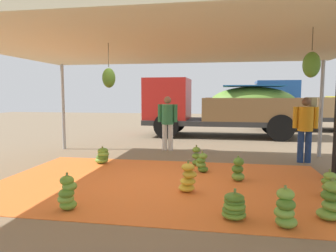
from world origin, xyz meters
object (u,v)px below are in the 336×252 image
Objects in this scene: banana_bunch_7 at (330,186)px; worker_0 at (305,125)px; banana_bunch_5 at (67,194)px; banana_bunch_9 at (332,202)px; banana_bunch_0 at (102,156)px; banana_bunch_6 at (197,157)px; banana_bunch_2 at (234,206)px; banana_bunch_4 at (238,170)px; worker_2 at (168,119)px; cargo_truck_main at (219,106)px; banana_bunch_3 at (188,179)px; banana_bunch_1 at (202,163)px; banana_bunch_8 at (285,209)px; cargo_truck_far at (321,106)px.

worker_0 reaches higher than banana_bunch_7.
banana_bunch_9 reaches higher than banana_bunch_5.
worker_0 is (5.00, 1.00, 0.77)m from banana_bunch_0.
banana_bunch_5 is at bearing -116.82° from banana_bunch_6.
banana_bunch_2 is 1.95m from banana_bunch_4.
worker_2 is (-3.42, 4.00, 0.77)m from banana_bunch_7.
cargo_truck_main is 3.83× the size of worker_2.
banana_bunch_5 is at bearing -136.57° from worker_0.
banana_bunch_3 is 4.03m from worker_0.
banana_bunch_1 is 0.87× the size of banana_bunch_8.
banana_bunch_3 is 1.15× the size of banana_bunch_6.
banana_bunch_8 is at bearing -65.45° from worker_2.
banana_bunch_6 is (-0.92, 1.26, -0.01)m from banana_bunch_4.
banana_bunch_1 is 0.08× the size of cargo_truck_main.
worker_2 is at bearing 121.88° from banana_bunch_9.
banana_bunch_7 reaches higher than banana_bunch_0.
banana_bunch_9 is at bearing 27.83° from banana_bunch_8.
banana_bunch_3 is 2.02m from banana_bunch_5.
banana_bunch_6 is at bearing 139.51° from banana_bunch_7.
banana_bunch_3 is 1.27m from banana_bunch_4.
banana_bunch_4 reaches higher than banana_bunch_2.
banana_bunch_0 is 0.07× the size of cargo_truck_far.
banana_bunch_8 is 0.08× the size of cargo_truck_far.
banana_bunch_8 is 0.33× the size of worker_2.
cargo_truck_far is (4.44, 9.98, 0.95)m from banana_bunch_4.
banana_bunch_3 is at bearing -177.08° from banana_bunch_7.
banana_bunch_5 is 0.34× the size of worker_2.
cargo_truck_far is at bearing 49.19° from banana_bunch_0.
cargo_truck_main is at bearing 95.73° from banana_bunch_8.
banana_bunch_8 is at bearing -84.27° from cargo_truck_main.
cargo_truck_far is at bearing 46.43° from worker_2.
cargo_truck_main reaches higher than banana_bunch_3.
banana_bunch_5 reaches higher than banana_bunch_8.
banana_bunch_1 is 0.29× the size of worker_2.
worker_0 reaches higher than banana_bunch_0.
banana_bunch_7 is at bearing 54.66° from banana_bunch_8.
worker_2 reaches higher than banana_bunch_5.
worker_0 is at bearing 49.81° from banana_bunch_4.
banana_bunch_0 is at bearing -168.72° from worker_0.
worker_0 is at bearing 81.20° from banana_bunch_9.
banana_bunch_5 is (-2.58, -2.02, 0.02)m from banana_bunch_4.
banana_bunch_3 is 1.01× the size of banana_bunch_5.
banana_bunch_3 is 2.14m from banana_bunch_6.
worker_2 reaches higher than worker_0.
banana_bunch_8 reaches higher than banana_bunch_2.
cargo_truck_main is at bearing 91.74° from banana_bunch_2.
banana_bunch_6 is at bearing -163.09° from worker_0.
banana_bunch_5 is at bearing 177.92° from banana_bunch_8.
banana_bunch_7 is at bearing -95.90° from worker_0.
cargo_truck_main is at bearing 63.93° from banana_bunch_0.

